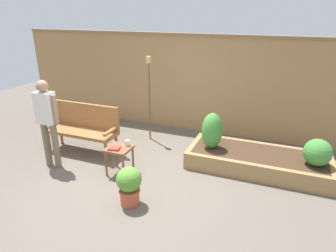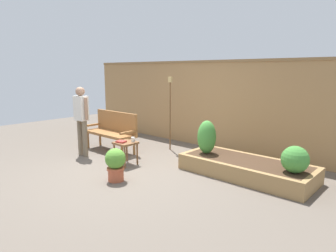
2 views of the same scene
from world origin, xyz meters
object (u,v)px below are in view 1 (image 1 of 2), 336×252
object	(u,v)px
side_table	(119,152)
tiki_torch	(149,84)
garden_bench	(83,125)
shrub_near_bench	(212,131)
book_on_table	(114,148)
cup_on_table	(127,143)
shrub_far_corner	(318,152)
person_by_bench	(47,117)
potted_boxwood	(129,184)

from	to	relation	value
side_table	tiki_torch	bearing A→B (deg)	95.41
garden_bench	shrub_near_bench	xyz separation A→B (m)	(2.44, 0.41, 0.08)
book_on_table	shrub_near_bench	distance (m)	1.72
cup_on_table	shrub_near_bench	bearing A→B (deg)	33.59
shrub_far_corner	person_by_bench	xyz separation A→B (m)	(-4.28, -1.16, 0.42)
side_table	shrub_far_corner	size ratio (longest dim) A/B	1.10
shrub_far_corner	person_by_bench	bearing A→B (deg)	-164.89
garden_bench	person_by_bench	distance (m)	0.85
side_table	shrub_near_bench	xyz separation A→B (m)	(1.34, 0.94, 0.23)
book_on_table	tiki_torch	bearing A→B (deg)	80.33
garden_bench	cup_on_table	xyz separation A→B (m)	(1.20, -0.41, -0.02)
book_on_table	tiki_torch	xyz separation A→B (m)	(-0.11, 1.61, 0.71)
potted_boxwood	shrub_near_bench	size ratio (longest dim) A/B	0.89
tiki_torch	shrub_far_corner	bearing A→B (deg)	-10.42
garden_bench	tiki_torch	size ratio (longest dim) A/B	0.82
side_table	book_on_table	distance (m)	0.13
shrub_near_bench	shrub_far_corner	bearing A→B (deg)	0.00
shrub_far_corner	tiki_torch	size ratio (longest dim) A/B	0.25
shrub_near_bench	person_by_bench	xyz separation A→B (m)	(-2.58, -1.16, 0.31)
person_by_bench	shrub_far_corner	bearing A→B (deg)	15.11
garden_bench	book_on_table	world-z (taller)	garden_bench
side_table	potted_boxwood	distance (m)	0.92
garden_bench	shrub_near_bench	size ratio (longest dim) A/B	2.19
person_by_bench	garden_bench	bearing A→B (deg)	79.27
person_by_bench	shrub_near_bench	bearing A→B (deg)	24.18
cup_on_table	book_on_table	world-z (taller)	cup_on_table
shrub_near_bench	cup_on_table	bearing A→B (deg)	-146.41
potted_boxwood	garden_bench	bearing A→B (deg)	143.36
shrub_far_corner	tiki_torch	xyz separation A→B (m)	(-3.19, 0.59, 0.68)
potted_boxwood	side_table	bearing A→B (deg)	128.94
shrub_far_corner	shrub_near_bench	bearing A→B (deg)	180.00
shrub_far_corner	tiki_torch	distance (m)	3.32
cup_on_table	shrub_near_bench	distance (m)	1.49
book_on_table	shrub_near_bench	world-z (taller)	shrub_near_bench
cup_on_table	person_by_bench	size ratio (longest dim) A/B	0.07
side_table	shrub_far_corner	xyz separation A→B (m)	(3.05, 0.94, 0.12)
cup_on_table	person_by_bench	world-z (taller)	person_by_bench
garden_bench	side_table	size ratio (longest dim) A/B	3.00
shrub_near_bench	person_by_bench	world-z (taller)	person_by_bench
book_on_table	potted_boxwood	size ratio (longest dim) A/B	0.31
shrub_near_bench	potted_boxwood	bearing A→B (deg)	-114.78
book_on_table	cup_on_table	bearing A→B (deg)	41.38
book_on_table	tiki_torch	world-z (taller)	tiki_torch
cup_on_table	person_by_bench	bearing A→B (deg)	-165.98
shrub_near_bench	garden_bench	bearing A→B (deg)	-170.43
book_on_table	person_by_bench	bearing A→B (deg)	173.01
shrub_near_bench	shrub_far_corner	size ratio (longest dim) A/B	1.50
book_on_table	shrub_near_bench	xyz separation A→B (m)	(1.38, 1.02, 0.13)
garden_bench	shrub_near_bench	distance (m)	2.47
potted_boxwood	cup_on_table	bearing A→B (deg)	119.80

